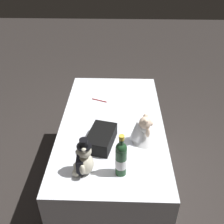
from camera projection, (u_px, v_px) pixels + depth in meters
name	position (u px, v px, depth m)	size (l,w,h in m)	color
ground_plane	(112.00, 184.00, 2.61)	(12.00, 12.00, 0.00)	#2D2826
reception_table	(112.00, 156.00, 2.39)	(1.55, 0.85, 0.78)	white
teddy_bear_groom	(84.00, 160.00, 1.65)	(0.16, 0.14, 0.28)	beige
teddy_bear_bride	(142.00, 131.00, 1.91)	(0.17, 0.21, 0.23)	white
champagne_bottle	(121.00, 158.00, 1.63)	(0.07, 0.07, 0.32)	#1F4425
signing_pen	(99.00, 100.00, 2.43)	(0.06, 0.15, 0.01)	maroon
gift_case_black	(101.00, 138.00, 1.91)	(0.32, 0.23, 0.11)	black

